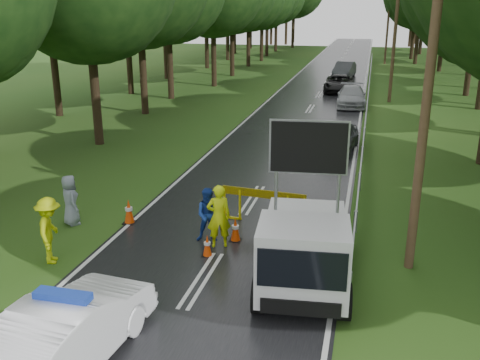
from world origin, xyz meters
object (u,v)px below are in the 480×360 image
(officer, at_px, (219,216))
(queue_car_first, at_px, (339,137))
(queue_car_second, at_px, (351,96))
(police_sedan, at_px, (67,333))
(barrier, at_px, (264,198))
(work_truck, at_px, (304,247))
(civilian, at_px, (209,215))
(queue_car_fourth, at_px, (344,70))
(queue_car_third, at_px, (339,84))

(officer, relative_size, queue_car_first, 0.50)
(queue_car_first, xyz_separation_m, queue_car_second, (0.03, 12.04, 0.03))
(police_sedan, bearing_deg, officer, -97.72)
(barrier, height_order, officer, officer)
(officer, xyz_separation_m, queue_car_first, (2.68, 11.72, -0.30))
(work_truck, distance_m, barrier, 4.05)
(civilian, xyz_separation_m, queue_car_fourth, (1.80, 38.16, -0.08))
(queue_car_first, distance_m, queue_car_fourth, 26.81)
(work_truck, xyz_separation_m, queue_car_second, (0.05, 25.40, -0.39))
(work_truck, distance_m, queue_car_first, 13.37)
(police_sedan, relative_size, queue_car_third, 0.95)
(queue_car_second, bearing_deg, officer, -98.75)
(police_sedan, relative_size, barrier, 1.67)
(officer, distance_m, queue_car_second, 23.91)
(police_sedan, height_order, civilian, civilian)
(civilian, bearing_deg, barrier, 36.64)
(queue_car_third, bearing_deg, queue_car_fourth, 89.54)
(civilian, bearing_deg, queue_car_first, 59.68)
(police_sedan, relative_size, queue_car_fourth, 1.01)
(officer, height_order, civilian, officer)
(police_sedan, xyz_separation_m, queue_car_fourth, (2.76, 44.39, 0.01))
(queue_car_second, height_order, queue_car_fourth, queue_car_fourth)
(work_truck, bearing_deg, queue_car_fourth, 86.25)
(queue_car_first, distance_m, queue_car_third, 18.08)
(queue_car_second, xyz_separation_m, queue_car_fourth, (-1.30, 14.75, 0.07))
(officer, relative_size, queue_car_second, 0.41)
(queue_car_third, bearing_deg, work_truck, -88.75)
(officer, bearing_deg, work_truck, 126.34)
(barrier, bearing_deg, officer, -108.73)
(barrier, relative_size, queue_car_second, 0.59)
(barrier, bearing_deg, police_sedan, -100.28)
(barrier, distance_m, queue_car_fourth, 36.51)
(police_sedan, xyz_separation_m, queue_car_first, (4.03, 17.60, -0.09))
(queue_car_first, relative_size, queue_car_third, 0.79)
(work_truck, relative_size, queue_car_second, 1.09)
(queue_car_second, bearing_deg, queue_car_first, -92.40)
(work_truck, bearing_deg, queue_car_third, 86.62)
(barrier, bearing_deg, queue_car_fourth, 94.97)
(police_sedan, bearing_deg, civilian, -93.57)
(barrier, distance_m, officer, 2.20)
(queue_car_first, bearing_deg, police_sedan, -96.77)
(queue_car_second, height_order, queue_car_third, queue_car_second)
(officer, bearing_deg, civilian, -63.27)
(civilian, distance_m, queue_car_second, 23.62)
(police_sedan, relative_size, officer, 2.42)
(civilian, bearing_deg, queue_car_second, 67.22)
(police_sedan, relative_size, queue_car_second, 0.99)
(police_sedan, height_order, barrier, police_sedan)
(queue_car_first, xyz_separation_m, queue_car_third, (-1.20, 18.04, 0.02))
(civilian, bearing_deg, work_truck, -48.38)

